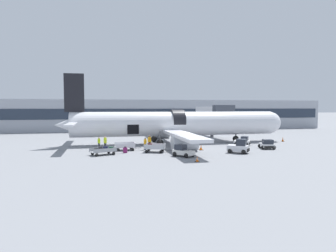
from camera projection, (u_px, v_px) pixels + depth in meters
The scene contains 19 objects.
ground_plane at pixel (187, 149), 41.18m from camera, with size 500.00×500.00×0.00m, color gray.
terminal_strip at pixel (147, 115), 77.55m from camera, with size 94.06×10.63×7.57m.
jet_bridge_stub at pixel (214, 114), 56.04m from camera, with size 3.53×12.40×6.12m.
airplane at pixel (174, 124), 47.21m from camera, with size 36.45×31.92×10.65m.
baggage_tug_lead at pixel (267, 145), 41.23m from camera, with size 2.35×2.65×1.31m.
baggage_tug_mid at pixel (243, 142), 44.76m from camera, with size 2.74×2.62×1.39m.
baggage_tug_rear at pixel (183, 152), 34.76m from camera, with size 2.49×2.78×1.39m.
baggage_tug_spare at pixel (239, 147), 37.38m from camera, with size 2.85×2.64×1.78m.
baggage_cart_loading at pixel (126, 147), 39.86m from camera, with size 3.57×2.22×1.02m.
baggage_cart_queued at pixel (155, 148), 38.12m from camera, with size 3.60×2.58×1.15m.
baggage_cart_empty at pixel (104, 151), 35.94m from camera, with size 3.90×2.53×1.07m.
ground_crew_loader_a at pixel (99, 143), 41.57m from camera, with size 0.46×0.54×1.56m.
ground_crew_loader_b at pixel (145, 143), 40.18m from camera, with size 0.53×0.53×1.65m.
ground_crew_driver at pixel (149, 141), 41.92m from camera, with size 0.57×0.57×1.81m.
ground_crew_supervisor at pixel (105, 142), 40.68m from camera, with size 0.43×0.63×1.83m.
suitcase_on_tarmac_upright at pixel (125, 150), 37.49m from camera, with size 0.53×0.37×0.80m.
safety_cone_nose at pixel (283, 139), 50.06m from camera, with size 0.49×0.49×0.75m.
safety_cone_engine_left at pixel (197, 159), 31.40m from camera, with size 0.43×0.43×0.58m.
safety_cone_wingtip at pixel (201, 148), 40.05m from camera, with size 0.59×0.59×0.69m.
Camera 1 is at (-11.38, -39.37, 5.71)m, focal length 32.00 mm.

